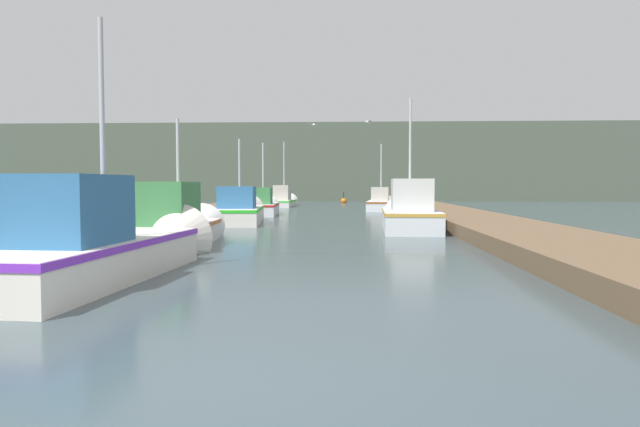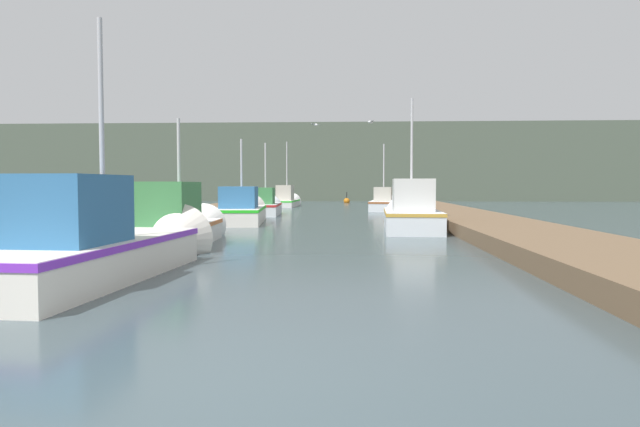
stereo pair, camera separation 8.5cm
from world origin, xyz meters
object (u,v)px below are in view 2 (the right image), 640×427
fishing_boat_0 (112,244)px  mooring_piling_1 (424,209)px  fishing_boat_3 (243,210)px  fishing_boat_4 (266,206)px  fishing_boat_6 (287,200)px  seagull_lead (316,125)px  seagull_1 (371,122)px  fishing_boat_5 (384,203)px  mooring_piling_0 (260,199)px  channel_buoy (347,201)px  fishing_boat_1 (180,224)px  fishing_boat_2 (411,214)px

fishing_boat_0 → mooring_piling_1: fishing_boat_0 is taller
fishing_boat_3 → fishing_boat_4: 5.46m
fishing_boat_6 → fishing_boat_3: bearing=-88.7°
mooring_piling_1 → seagull_lead: seagull_lead is taller
fishing_boat_0 → fishing_boat_4: 18.94m
mooring_piling_1 → seagull_1: (-2.04, 4.56, 4.03)m
fishing_boat_5 → mooring_piling_0: fishing_boat_5 is taller
fishing_boat_5 → channel_buoy: bearing=105.6°
fishing_boat_4 → fishing_boat_1: bearing=-93.4°
fishing_boat_2 → seagull_1: (-1.02, 9.19, 4.00)m
mooring_piling_0 → fishing_boat_3: bearing=-84.6°
fishing_boat_5 → fishing_boat_6: 8.66m
fishing_boat_6 → fishing_boat_1: bearing=-88.5°
fishing_boat_2 → channel_buoy: fishing_boat_2 is taller
fishing_boat_3 → fishing_boat_6: fishing_boat_6 is taller
fishing_boat_2 → fishing_boat_6: fishing_boat_6 is taller
seagull_lead → seagull_1: size_ratio=0.96×
fishing_boat_1 → fishing_boat_4: (0.00, 14.24, -0.07)m
fishing_boat_1 → seagull_lead: seagull_lead is taller
fishing_boat_3 → mooring_piling_0: fishing_boat_3 is taller
fishing_boat_5 → mooring_piling_0: bearing=-170.9°
fishing_boat_5 → fishing_boat_0: bearing=-97.6°
fishing_boat_2 → fishing_boat_4: 11.19m
mooring_piling_0 → seagull_1: 8.99m
fishing_boat_0 → mooring_piling_1: (6.91, 14.24, 0.01)m
seagull_lead → fishing_boat_2: bearing=-103.6°
fishing_boat_2 → mooring_piling_1: size_ratio=5.21×
fishing_boat_5 → seagull_1: bearing=-94.1°
fishing_boat_1 → fishing_boat_3: bearing=88.0°
fishing_boat_3 → mooring_piling_0: (-0.98, 10.46, 0.19)m
channel_buoy → fishing_boat_0: bearing=-95.4°
channel_buoy → fishing_boat_4: bearing=-101.6°
fishing_boat_5 → seagull_lead: bearing=-130.4°
fishing_boat_1 → mooring_piling_1: size_ratio=5.65×
fishing_boat_6 → fishing_boat_5: bearing=-41.9°
fishing_boat_2 → mooring_piling_1: fishing_boat_2 is taller
fishing_boat_2 → fishing_boat_5: (-0.04, 14.73, -0.12)m
fishing_boat_1 → mooring_piling_1: fishing_boat_1 is taller
fishing_boat_4 → fishing_boat_5: bearing=37.9°
fishing_boat_3 → fishing_boat_5: 12.54m
mooring_piling_0 → fishing_boat_6: bearing=81.7°
fishing_boat_0 → fishing_boat_2: bearing=62.3°
fishing_boat_4 → mooring_piling_1: size_ratio=4.97×
fishing_boat_2 → seagull_1: seagull_1 is taller
seagull_1 → fishing_boat_2: bearing=-17.6°
fishing_boat_1 → fishing_boat_5: (6.15, 19.65, -0.08)m
fishing_boat_5 → channel_buoy: fishing_boat_5 is taller
fishing_boat_2 → fishing_boat_0: bearing=-119.1°
fishing_boat_0 → channel_buoy: size_ratio=6.29×
seagull_lead → fishing_boat_0: bearing=-128.3°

